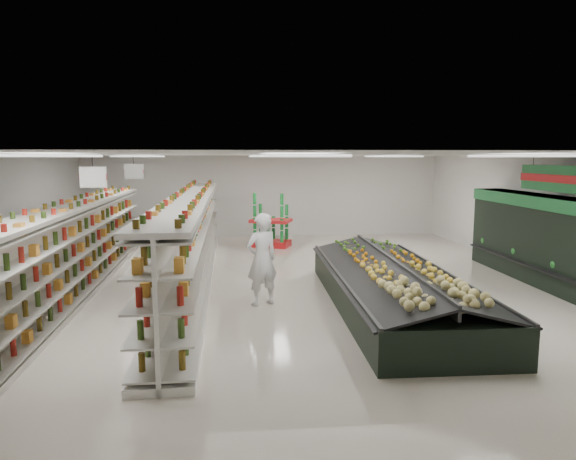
{
  "coord_description": "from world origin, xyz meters",
  "views": [
    {
      "loc": [
        -1.01,
        -12.34,
        3.14
      ],
      "look_at": [
        0.29,
        0.73,
        1.27
      ],
      "focal_mm": 32.0,
      "sensor_mm": 36.0,
      "label": 1
    }
  ],
  "objects": [
    {
      "name": "floor",
      "position": [
        0.0,
        0.0,
        0.0
      ],
      "size": [
        16.0,
        16.0,
        0.0
      ],
      "primitive_type": "plane",
      "color": "beige",
      "rests_on": "ground"
    },
    {
      "name": "ceiling",
      "position": [
        0.0,
        0.0,
        3.2
      ],
      "size": [
        14.0,
        16.0,
        0.02
      ],
      "primitive_type": "cube",
      "color": "white",
      "rests_on": "wall_back"
    },
    {
      "name": "wall_back",
      "position": [
        0.0,
        8.0,
        1.6
      ],
      "size": [
        14.0,
        0.02,
        3.2
      ],
      "primitive_type": "cube",
      "color": "silver",
      "rests_on": "floor"
    },
    {
      "name": "wall_front",
      "position": [
        0.0,
        -8.0,
        1.6
      ],
      "size": [
        14.0,
        0.02,
        3.2
      ],
      "primitive_type": "cube",
      "color": "silver",
      "rests_on": "floor"
    },
    {
      "name": "wall_right",
      "position": [
        7.0,
        0.0,
        1.6
      ],
      "size": [
        0.02,
        16.0,
        3.2
      ],
      "primitive_type": "cube",
      "color": "silver",
      "rests_on": "floor"
    },
    {
      "name": "produce_wall_case",
      "position": [
        6.53,
        -1.5,
        1.24
      ],
      "size": [
        0.93,
        8.0,
        2.2
      ],
      "color": "black",
      "rests_on": "floor"
    },
    {
      "name": "aisle_sign_near",
      "position": [
        -3.8,
        -2.0,
        2.75
      ],
      "size": [
        0.52,
        0.06,
        0.75
      ],
      "color": "white",
      "rests_on": "ceiling"
    },
    {
      "name": "aisle_sign_far",
      "position": [
        -3.8,
        2.0,
        2.75
      ],
      "size": [
        0.52,
        0.06,
        0.75
      ],
      "color": "white",
      "rests_on": "ceiling"
    },
    {
      "name": "hortifruti_banner",
      "position": [
        6.25,
        -1.5,
        2.65
      ],
      "size": [
        0.12,
        3.2,
        0.95
      ],
      "color": "#1D6D32",
      "rests_on": "ceiling"
    },
    {
      "name": "gondola_left",
      "position": [
        -4.75,
        -0.2,
        0.95
      ],
      "size": [
        1.21,
        11.94,
        2.07
      ],
      "rotation": [
        0.0,
        0.0,
        0.03
      ],
      "color": "silver",
      "rests_on": "floor"
    },
    {
      "name": "gondola_center",
      "position": [
        -2.16,
        0.47,
        1.01
      ],
      "size": [
        1.13,
        12.67,
        2.19
      ],
      "rotation": [
        0.0,
        0.0,
        0.01
      ],
      "color": "silver",
      "rests_on": "floor"
    },
    {
      "name": "produce_island",
      "position": [
        2.21,
        -2.12,
        0.47
      ],
      "size": [
        2.66,
        6.98,
        1.04
      ],
      "rotation": [
        0.0,
        0.0,
        -0.02
      ],
      "color": "black",
      "rests_on": "floor"
    },
    {
      "name": "soda_endcap",
      "position": [
        0.16,
        5.53,
        0.84
      ],
      "size": [
        1.59,
        1.33,
        1.73
      ],
      "rotation": [
        0.0,
        0.0,
        -0.35
      ],
      "color": "red",
      "rests_on": "floor"
    },
    {
      "name": "shopper_main",
      "position": [
        -0.51,
        -1.68,
        0.99
      ],
      "size": [
        0.86,
        0.75,
        1.98
      ],
      "primitive_type": "imported",
      "rotation": [
        0.0,
        0.0,
        3.6
      ],
      "color": "silver",
      "rests_on": "floor"
    },
    {
      "name": "shopper_background",
      "position": [
        -2.8,
        4.17,
        0.81
      ],
      "size": [
        0.5,
        0.8,
        1.63
      ],
      "primitive_type": "imported",
      "rotation": [
        0.0,
        0.0,
        1.56
      ],
      "color": "tan",
      "rests_on": "floor"
    }
  ]
}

